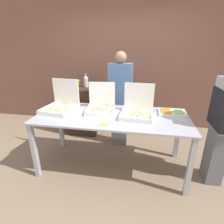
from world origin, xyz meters
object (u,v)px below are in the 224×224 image
Objects in this scene: pizza_box_near_right at (61,105)px; person_guest_cap at (120,99)px; veggie_tray at (172,112)px; soda_can_silver at (69,84)px; soda_bottle at (86,81)px; soda_can_colored at (78,83)px; pizza_box_far_right at (137,110)px; person_server_vest at (224,119)px; paper_plate_front_center at (106,123)px; pizza_box_near_left at (101,106)px.

pizza_box_near_right is 1.03m from person_guest_cap.
soda_can_silver is at bearing 155.98° from veggie_tray.
soda_can_colored is (-0.18, 0.06, -0.06)m from soda_bottle.
pizza_box_far_right is 1.08m from person_server_vest.
paper_plate_front_center is 1.76m from soda_can_colored.
soda_can_colored is (-0.73, 1.06, 0.11)m from pizza_box_near_left.
pizza_box_near_left is at bearing 110.15° from paper_plate_front_center.
person_server_vest is (2.49, -1.11, -0.11)m from soda_can_silver.
veggie_tray is 1.86m from soda_bottle.
soda_bottle is (-1.58, 0.95, 0.22)m from veggie_tray.
paper_plate_front_center is (-0.38, -0.36, -0.06)m from pizza_box_far_right.
soda_can_colored is at bearing 104.08° from pizza_box_near_right.
pizza_box_near_right is 1.09m from soda_bottle.
pizza_box_far_right is at bearing 84.04° from person_server_vest.
person_server_vest is at bearing -28.39° from soda_can_colored.
person_server_vest reaches higher than pizza_box_near_left.
veggie_tray is 3.00× the size of soda_can_silver.
paper_plate_front_center is 0.64× the size of veggie_tray.
pizza_box_near_left is at bearing 14.93° from pizza_box_near_right.
pizza_box_far_right is at bearing -35.18° from soda_can_silver.
pizza_box_near_left reaches higher than soda_bottle.
paper_plate_front_center is at bearing -132.80° from pizza_box_far_right.
pizza_box_near_right reaches higher than soda_bottle.
pizza_box_near_right reaches higher than soda_can_colored.
person_server_vest reaches higher than paper_plate_front_center.
soda_can_silver is 0.21m from soda_can_colored.
person_server_vest reaches higher than soda_bottle.
person_server_vest reaches higher than soda_can_silver.
soda_can_silver is (-0.32, -0.10, -0.06)m from soda_bottle.
person_server_vest is (0.58, -0.26, 0.04)m from veggie_tray.
veggie_tray is at bearing 66.09° from person_server_vest.
soda_can_colored is (-1.77, 1.01, 0.16)m from veggie_tray.
soda_can_silver is at bearing -162.33° from soda_bottle.
soda_can_colored is 2.67m from person_server_vest.
soda_can_colored is at bearing 150.21° from veggie_tray.
person_guest_cap reaches higher than pizza_box_near_left.
soda_can_colored is 0.08× the size of person_server_vest.
veggie_tray is 0.23× the size of person_server_vest.
pizza_box_near_right is 1.39× the size of veggie_tray.
person_server_vest reaches higher than pizza_box_far_right.
soda_can_silver is 1.00× the size of soda_can_colored.
paper_plate_front_center is 1.92× the size of soda_can_colored.
soda_can_silver is at bearing 148.72° from pizza_box_far_right.
pizza_box_far_right is 0.52m from veggie_tray.
soda_bottle is (0.06, 1.07, 0.16)m from pizza_box_near_right.
veggie_tray reaches higher than paper_plate_front_center.
pizza_box_near_right is 2.17× the size of paper_plate_front_center.
pizza_box_far_right is at bearing -15.68° from pizza_box_near_left.
person_guest_cap reaches higher than veggie_tray.
pizza_box_near_left is 3.65× the size of soda_can_colored.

